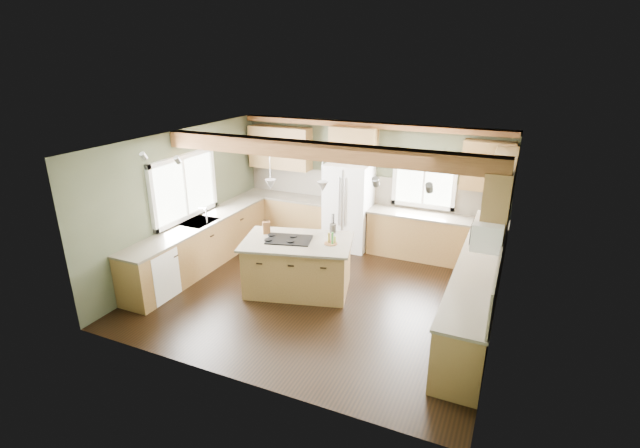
% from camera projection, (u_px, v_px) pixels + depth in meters
% --- Properties ---
extents(floor, '(5.60, 5.60, 0.00)m').
position_uv_depth(floor, '(320.00, 293.00, 7.97)').
color(floor, black).
rests_on(floor, ground).
extents(ceiling, '(5.60, 5.60, 0.00)m').
position_uv_depth(ceiling, '(320.00, 142.00, 7.07)').
color(ceiling, silver).
rests_on(ceiling, wall_back).
extents(wall_back, '(5.60, 0.00, 5.60)m').
position_uv_depth(wall_back, '(369.00, 185.00, 9.66)').
color(wall_back, '#404732').
rests_on(wall_back, ground).
extents(wall_left, '(0.00, 5.00, 5.00)m').
position_uv_depth(wall_left, '(183.00, 201.00, 8.60)').
color(wall_left, '#404732').
rests_on(wall_left, ground).
extents(wall_right, '(0.00, 5.00, 5.00)m').
position_uv_depth(wall_right, '(503.00, 250.00, 6.45)').
color(wall_right, '#404732').
rests_on(wall_right, ground).
extents(ceiling_beam, '(5.55, 0.26, 0.26)m').
position_uv_depth(ceiling_beam, '(319.00, 151.00, 7.09)').
color(ceiling_beam, brown).
rests_on(ceiling_beam, ceiling).
extents(soffit_trim, '(5.55, 0.20, 0.10)m').
position_uv_depth(soffit_trim, '(370.00, 125.00, 9.15)').
color(soffit_trim, brown).
rests_on(soffit_trim, ceiling).
extents(backsplash_back, '(5.58, 0.03, 0.58)m').
position_uv_depth(backsplash_back, '(368.00, 189.00, 9.68)').
color(backsplash_back, brown).
rests_on(backsplash_back, wall_back).
extents(backsplash_right, '(0.03, 3.70, 0.58)m').
position_uv_depth(backsplash_right, '(501.00, 254.00, 6.53)').
color(backsplash_right, brown).
rests_on(backsplash_right, wall_right).
extents(base_cab_back_left, '(2.02, 0.60, 0.88)m').
position_uv_depth(base_cab_back_left, '(287.00, 216.00, 10.39)').
color(base_cab_back_left, brown).
rests_on(base_cab_back_left, floor).
extents(counter_back_left, '(2.06, 0.64, 0.04)m').
position_uv_depth(counter_back_left, '(287.00, 197.00, 10.23)').
color(counter_back_left, '#4F493A').
rests_on(counter_back_left, base_cab_back_left).
extents(base_cab_back_right, '(2.62, 0.60, 0.88)m').
position_uv_depth(base_cab_back_right, '(434.00, 239.00, 9.14)').
color(base_cab_back_right, brown).
rests_on(base_cab_back_right, floor).
extents(counter_back_right, '(2.66, 0.64, 0.04)m').
position_uv_depth(counter_back_right, '(436.00, 217.00, 8.98)').
color(counter_back_right, '#4F493A').
rests_on(counter_back_right, base_cab_back_right).
extents(base_cab_left, '(0.60, 3.70, 0.88)m').
position_uv_depth(base_cab_left, '(202.00, 245.00, 8.82)').
color(base_cab_left, brown).
rests_on(base_cab_left, floor).
extents(counter_left, '(0.64, 3.74, 0.04)m').
position_uv_depth(counter_left, '(199.00, 223.00, 8.66)').
color(counter_left, '#4F493A').
rests_on(counter_left, base_cab_left).
extents(base_cab_right, '(0.60, 3.70, 0.88)m').
position_uv_depth(base_cab_right, '(474.00, 298.00, 6.91)').
color(base_cab_right, brown).
rests_on(base_cab_right, floor).
extents(counter_right, '(0.64, 3.74, 0.04)m').
position_uv_depth(counter_right, '(478.00, 271.00, 6.75)').
color(counter_right, '#4F493A').
rests_on(counter_right, base_cab_right).
extents(upper_cab_back_left, '(1.40, 0.35, 0.90)m').
position_uv_depth(upper_cab_back_left, '(280.00, 148.00, 10.05)').
color(upper_cab_back_left, brown).
rests_on(upper_cab_back_left, wall_back).
extents(upper_cab_over_fridge, '(0.96, 0.35, 0.70)m').
position_uv_depth(upper_cab_over_fridge, '(353.00, 144.00, 9.33)').
color(upper_cab_over_fridge, brown).
rests_on(upper_cab_over_fridge, wall_back).
extents(upper_cab_right, '(0.35, 2.20, 0.90)m').
position_uv_depth(upper_cab_right, '(501.00, 188.00, 7.06)').
color(upper_cab_right, brown).
rests_on(upper_cab_right, wall_right).
extents(upper_cab_back_corner, '(0.90, 0.35, 0.90)m').
position_uv_depth(upper_cab_back_corner, '(488.00, 166.00, 8.41)').
color(upper_cab_back_corner, brown).
rests_on(upper_cab_back_corner, wall_back).
extents(window_left, '(0.04, 1.60, 1.05)m').
position_uv_depth(window_left, '(184.00, 187.00, 8.54)').
color(window_left, white).
rests_on(window_left, wall_left).
extents(window_back, '(1.10, 0.04, 1.00)m').
position_uv_depth(window_back, '(425.00, 179.00, 9.12)').
color(window_back, white).
rests_on(window_back, wall_back).
extents(sink, '(0.50, 0.65, 0.03)m').
position_uv_depth(sink, '(199.00, 222.00, 8.66)').
color(sink, '#262628').
rests_on(sink, counter_left).
extents(faucet, '(0.02, 0.02, 0.28)m').
position_uv_depth(faucet, '(207.00, 216.00, 8.54)').
color(faucet, '#B2B2B7').
rests_on(faucet, sink).
extents(dishwasher, '(0.60, 0.60, 0.84)m').
position_uv_depth(dishwasher, '(153.00, 274.00, 7.71)').
color(dishwasher, white).
rests_on(dishwasher, floor).
extents(oven, '(0.60, 0.72, 0.84)m').
position_uv_depth(oven, '(461.00, 346.00, 5.80)').
color(oven, white).
rests_on(oven, floor).
extents(microwave, '(0.40, 0.70, 0.38)m').
position_uv_depth(microwave, '(489.00, 232.00, 6.41)').
color(microwave, white).
rests_on(microwave, wall_right).
extents(pendant_left, '(0.18, 0.18, 0.16)m').
position_uv_depth(pendant_left, '(271.00, 184.00, 7.51)').
color(pendant_left, '#B2B2B7').
rests_on(pendant_left, ceiling).
extents(pendant_right, '(0.18, 0.18, 0.16)m').
position_uv_depth(pendant_right, '(323.00, 186.00, 7.38)').
color(pendant_right, '#B2B2B7').
rests_on(pendant_right, ceiling).
extents(refrigerator, '(0.90, 0.74, 1.80)m').
position_uv_depth(refrigerator, '(349.00, 206.00, 9.59)').
color(refrigerator, silver).
rests_on(refrigerator, floor).
extents(island, '(1.92, 1.45, 0.88)m').
position_uv_depth(island, '(298.00, 266.00, 7.94)').
color(island, brown).
rests_on(island, floor).
extents(island_top, '(2.06, 1.59, 0.04)m').
position_uv_depth(island_top, '(297.00, 242.00, 7.78)').
color(island_top, '#4F493A').
rests_on(island_top, island).
extents(cooktop, '(0.84, 0.67, 0.02)m').
position_uv_depth(cooktop, '(289.00, 240.00, 7.79)').
color(cooktop, black).
rests_on(cooktop, island_top).
extents(knife_block, '(0.16, 0.15, 0.21)m').
position_uv_depth(knife_block, '(266.00, 228.00, 8.05)').
color(knife_block, brown).
rests_on(knife_block, island_top).
extents(utensil_crock, '(0.12, 0.12, 0.16)m').
position_uv_depth(utensil_crock, '(333.00, 228.00, 8.11)').
color(utensil_crock, '#453B37').
rests_on(utensil_crock, island_top).
extents(bottle_tray, '(0.27, 0.27, 0.20)m').
position_uv_depth(bottle_tray, '(331.00, 238.00, 7.61)').
color(bottle_tray, brown).
rests_on(bottle_tray, island_top).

